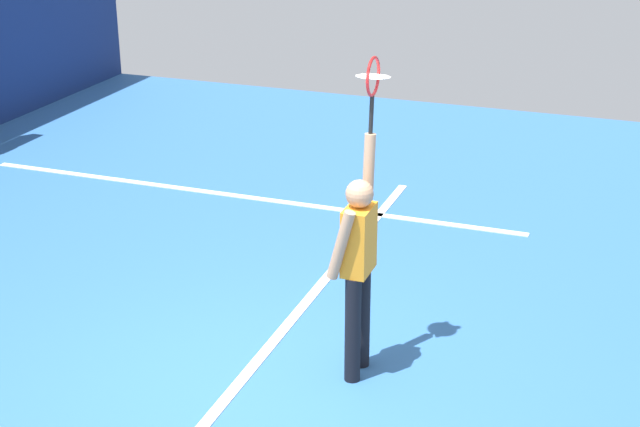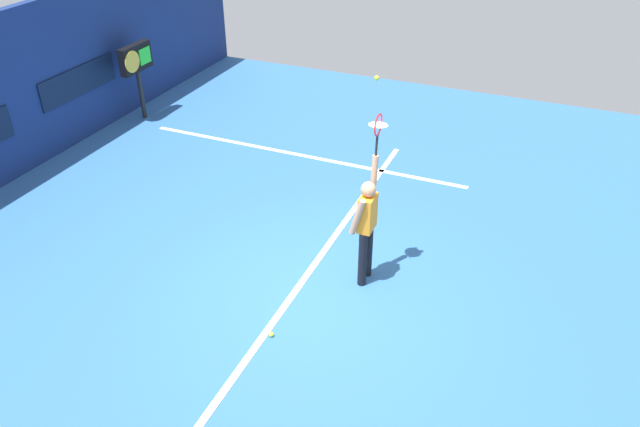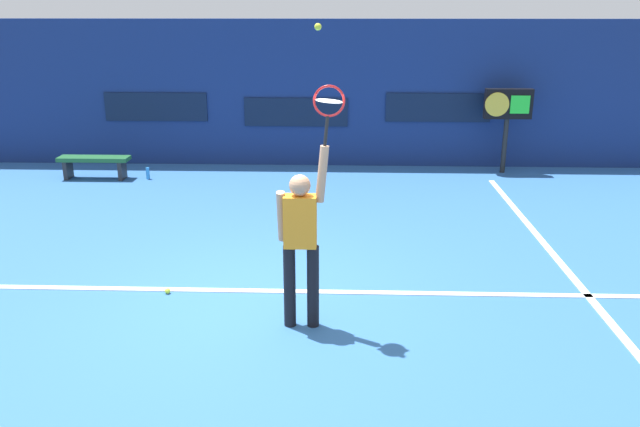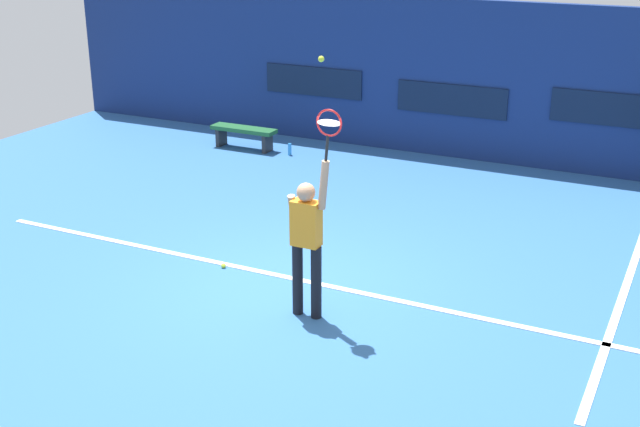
# 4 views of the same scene
# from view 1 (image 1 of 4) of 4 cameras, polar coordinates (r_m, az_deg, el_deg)

# --- Properties ---
(ground_plane) EXTENTS (18.00, 18.00, 0.00)m
(ground_plane) POSITION_cam_1_polar(r_m,az_deg,el_deg) (7.82, -3.45, -10.58)
(ground_plane) COLOR #2D609E
(court_baseline) EXTENTS (10.00, 0.10, 0.01)m
(court_baseline) POSITION_cam_1_polar(r_m,az_deg,el_deg) (7.90, -5.02, -10.21)
(court_baseline) COLOR white
(court_baseline) RESTS_ON ground_plane
(court_sideline) EXTENTS (0.10, 7.00, 0.01)m
(court_sideline) POSITION_cam_1_polar(r_m,az_deg,el_deg) (11.79, -4.74, 1.02)
(court_sideline) COLOR white
(court_sideline) RESTS_ON ground_plane
(tennis_player) EXTENTS (0.54, 0.31, 1.99)m
(tennis_player) POSITION_cam_1_polar(r_m,az_deg,el_deg) (7.61, 2.27, -2.82)
(tennis_player) COLOR black
(tennis_player) RESTS_ON ground_plane
(tennis_racket) EXTENTS (0.34, 0.27, 0.62)m
(tennis_racket) POSITION_cam_1_polar(r_m,az_deg,el_deg) (7.41, 3.15, 7.84)
(tennis_racket) COLOR black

